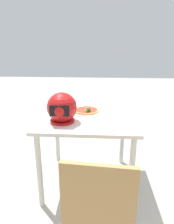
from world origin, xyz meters
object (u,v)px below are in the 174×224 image
dining_table (88,125)px  chair_far (99,215)px  motorcycle_helmet (62,108)px  pizza (87,110)px

dining_table → chair_far: bearing=97.3°
chair_far → dining_table: bearing=-82.7°
motorcycle_helmet → chair_far: motorcycle_helmet is taller
dining_table → motorcycle_helmet: size_ratio=3.43×
dining_table → chair_far: chair_far is taller
dining_table → pizza: (0.02, -0.08, 0.13)m
pizza → dining_table: bearing=100.3°
motorcycle_helmet → chair_far: (-0.34, 0.81, -0.38)m
motorcycle_helmet → chair_far: bearing=113.1°
dining_table → chair_far: 1.01m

